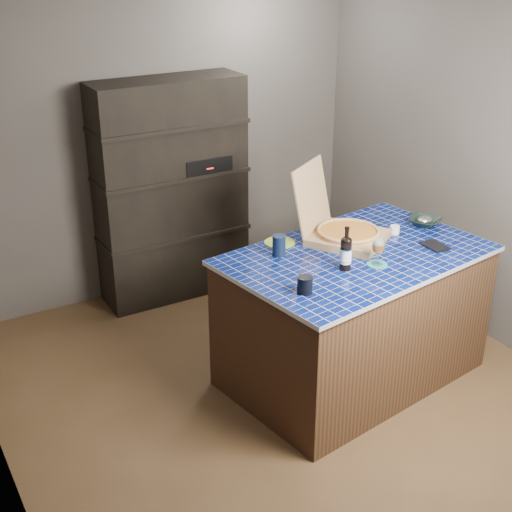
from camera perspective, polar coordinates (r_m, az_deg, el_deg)
room at (r=4.39m, az=1.13°, el=3.75°), size 3.50×3.50×3.50m
shelving_unit at (r=5.79m, az=-6.74°, el=5.19°), size 1.20×0.41×1.80m
kitchen_island at (r=4.83m, az=7.77°, el=-4.76°), size 1.83×1.31×0.92m
pizza_box at (r=4.78m, az=7.07°, el=2.02°), size 0.68×0.71×0.50m
mead_bottle at (r=4.35m, az=7.20°, el=0.25°), size 0.08×0.08×0.28m
teal_trivet at (r=4.48m, az=9.65°, el=-0.67°), size 0.13×0.13×0.01m
wine_glass at (r=4.43m, az=9.76°, el=0.76°), size 0.08×0.08×0.18m
tumbler at (r=4.07m, az=3.92°, el=-2.31°), size 0.09×0.09×0.10m
dvd_case at (r=4.81m, az=14.12°, el=0.79°), size 0.13×0.18×0.01m
bowl at (r=5.15m, az=13.35°, el=2.70°), size 0.30×0.30×0.05m
foil_contents at (r=5.14m, az=13.37°, el=2.83°), size 0.12×0.10×0.06m
white_jar at (r=4.96m, az=11.04°, el=2.08°), size 0.07×0.07×0.06m
navy_cup at (r=4.53m, az=1.85°, el=0.85°), size 0.08×0.08×0.13m
green_trivet at (r=4.73m, az=1.91°, el=1.09°), size 0.20×0.20×0.01m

